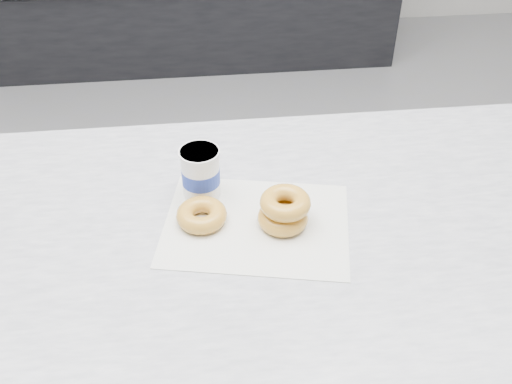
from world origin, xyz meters
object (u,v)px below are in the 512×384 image
donut_stack (284,210)px  donut_single (202,215)px  counter (217,372)px  coffee_cup (201,173)px

donut_stack → donut_single: bearing=171.6°
donut_single → donut_stack: bearing=-8.4°
counter → donut_stack: 0.50m
donut_single → coffee_cup: (0.00, 0.08, 0.04)m
donut_single → coffee_cup: coffee_cup is taller
counter → coffee_cup: size_ratio=29.08×
counter → coffee_cup: coffee_cup is taller
counter → donut_single: 0.47m
counter → coffee_cup: bearing=92.5°
donut_stack → coffee_cup: 0.18m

